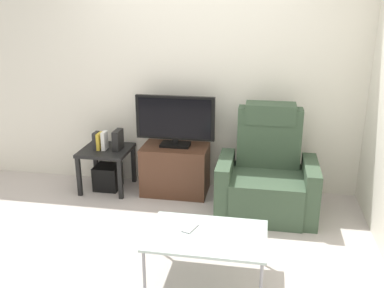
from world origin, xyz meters
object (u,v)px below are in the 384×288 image
(recliner_armchair, at_px, (267,177))
(coffee_table, at_px, (207,237))
(book_leftmost, at_px, (96,141))
(side_table, at_px, (106,155))
(book_middle, at_px, (100,141))
(television, at_px, (175,120))
(subwoofer_box, at_px, (108,177))
(tv_stand, at_px, (175,169))
(cell_phone, at_px, (190,228))
(book_rightmost, at_px, (105,141))
(game_console, at_px, (118,140))

(recliner_armchair, relative_size, coffee_table, 1.20)
(recliner_armchair, height_order, book_leftmost, recliner_armchair)
(side_table, height_order, book_leftmost, book_leftmost)
(book_middle, bearing_deg, coffee_table, -45.78)
(television, xyz_separation_m, coffee_table, (0.57, -1.54, -0.48))
(subwoofer_box, bearing_deg, book_middle, -161.19)
(tv_stand, bearing_deg, coffee_table, -69.30)
(television, bearing_deg, cell_phone, -73.65)
(tv_stand, xyz_separation_m, recliner_armchair, (1.01, -0.27, 0.10))
(book_leftmost, distance_m, book_rightmost, 0.10)
(subwoofer_box, xyz_separation_m, book_rightmost, (-0.00, -0.02, 0.45))
(book_leftmost, distance_m, game_console, 0.25)
(side_table, distance_m, subwoofer_box, 0.27)
(tv_stand, relative_size, side_table, 1.34)
(recliner_armchair, height_order, book_middle, recliner_armchair)
(subwoofer_box, relative_size, book_middle, 1.48)
(recliner_armchair, xyz_separation_m, book_middle, (-1.86, 0.22, 0.20))
(book_rightmost, bearing_deg, coffee_table, -46.97)
(book_middle, distance_m, coffee_table, 2.05)
(recliner_armchair, bearing_deg, book_middle, 166.23)
(recliner_armchair, bearing_deg, game_console, 164.40)
(television, height_order, coffee_table, television)
(book_middle, xyz_separation_m, cell_phone, (1.28, -1.40, -0.19))
(book_middle, height_order, cell_phone, book_middle)
(tv_stand, height_order, recliner_armchair, recliner_armchair)
(game_console, relative_size, cell_phone, 1.48)
(book_rightmost, bearing_deg, recliner_armchair, -6.82)
(coffee_table, bearing_deg, book_rightmost, 133.03)
(book_leftmost, height_order, cell_phone, book_leftmost)
(cell_phone, bearing_deg, side_table, 150.07)
(recliner_armchair, xyz_separation_m, book_rightmost, (-1.80, 0.22, 0.21))
(game_console, relative_size, coffee_table, 0.25)
(television, xyz_separation_m, game_console, (-0.64, -0.05, -0.25))
(book_rightmost, distance_m, cell_phone, 1.87)
(cell_phone, bearing_deg, book_leftmost, 152.71)
(tv_stand, relative_size, television, 0.84)
(subwoofer_box, distance_m, book_leftmost, 0.45)
(television, xyz_separation_m, side_table, (-0.79, -0.06, -0.44))
(side_table, xyz_separation_m, book_leftmost, (-0.10, -0.02, 0.17))
(book_middle, relative_size, book_rightmost, 0.92)
(subwoofer_box, bearing_deg, tv_stand, 2.63)
(coffee_table, relative_size, cell_phone, 6.00)
(book_rightmost, distance_m, coffee_table, 2.01)
(subwoofer_box, xyz_separation_m, book_middle, (-0.06, -0.02, 0.44))
(side_table, height_order, book_middle, book_middle)
(book_middle, xyz_separation_m, game_console, (0.20, 0.03, 0.02))
(television, xyz_separation_m, recliner_armchair, (1.01, -0.29, -0.47))
(tv_stand, bearing_deg, recliner_armchair, -15.07)
(book_rightmost, bearing_deg, book_leftmost, 180.00)
(coffee_table, bearing_deg, cell_phone, 156.83)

